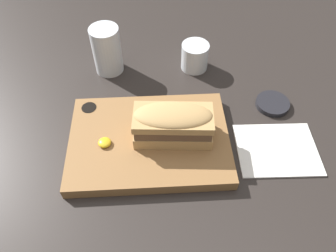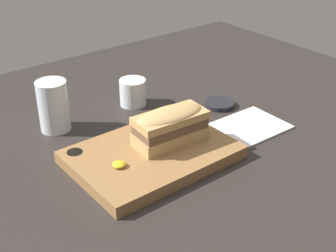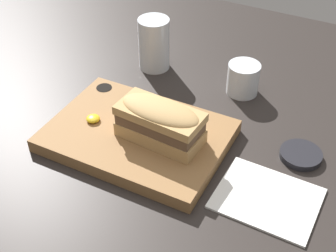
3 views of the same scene
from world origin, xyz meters
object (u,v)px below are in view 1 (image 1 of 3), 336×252
(serving_board, at_px, (149,139))
(sandwich, at_px, (173,121))
(water_glass, at_px, (107,53))
(condiment_dish, at_px, (273,104))
(wine_glass, at_px, (195,57))
(napkin, at_px, (277,149))

(serving_board, xyz_separation_m, sandwich, (0.05, -0.00, 0.05))
(water_glass, bearing_deg, serving_board, -68.30)
(serving_board, relative_size, condiment_dish, 4.28)
(serving_board, height_order, condiment_dish, serving_board)
(serving_board, distance_m, water_glass, 0.25)
(sandwich, xyz_separation_m, wine_glass, (0.07, 0.23, -0.03))
(wine_glass, bearing_deg, water_glass, 179.08)
(serving_board, distance_m, wine_glass, 0.26)
(condiment_dish, bearing_deg, napkin, -100.25)
(water_glass, distance_m, wine_glass, 0.21)
(sandwich, height_order, wine_glass, sandwich)
(water_glass, xyz_separation_m, condiment_dish, (0.37, -0.15, -0.04))
(serving_board, distance_m, napkin, 0.26)
(serving_board, height_order, wine_glass, wine_glass)
(wine_glass, bearing_deg, serving_board, -116.94)
(condiment_dish, bearing_deg, wine_glass, 138.84)
(sandwich, height_order, water_glass, water_glass)
(napkin, bearing_deg, serving_board, 172.64)
(wine_glass, relative_size, condiment_dish, 0.89)
(water_glass, xyz_separation_m, napkin, (0.35, -0.27, -0.05))
(wine_glass, height_order, condiment_dish, wine_glass)
(serving_board, bearing_deg, water_glass, 111.70)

